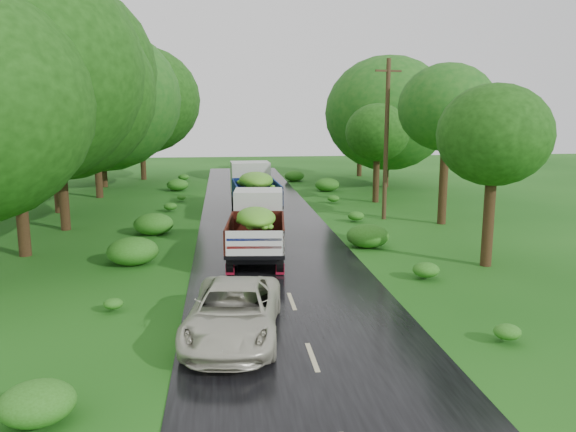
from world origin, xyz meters
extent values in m
plane|color=#14480F|center=(0.00, 0.00, 0.00)|extent=(120.00, 120.00, 0.00)
cube|color=black|center=(0.00, 5.00, 0.01)|extent=(6.50, 80.00, 0.02)
cube|color=#BFB78C|center=(0.00, 0.00, 0.02)|extent=(0.12, 1.60, 0.00)
cube|color=#BFB78C|center=(0.00, 4.00, 0.02)|extent=(0.12, 1.60, 0.00)
cube|color=#BFB78C|center=(0.00, 8.00, 0.02)|extent=(0.12, 1.60, 0.00)
cube|color=#BFB78C|center=(0.00, 12.00, 0.02)|extent=(0.12, 1.60, 0.00)
cube|color=#BFB78C|center=(0.00, 16.00, 0.02)|extent=(0.12, 1.60, 0.00)
cube|color=#BFB78C|center=(0.00, 20.00, 0.02)|extent=(0.12, 1.60, 0.00)
cube|color=#BFB78C|center=(0.00, 24.00, 0.02)|extent=(0.12, 1.60, 0.00)
cube|color=#BFB78C|center=(0.00, 28.00, 0.02)|extent=(0.12, 1.60, 0.00)
cube|color=#BFB78C|center=(0.00, 32.00, 0.02)|extent=(0.12, 1.60, 0.00)
cube|color=#BFB78C|center=(0.00, 36.00, 0.02)|extent=(0.12, 1.60, 0.00)
cube|color=#BFB78C|center=(0.00, 40.00, 0.02)|extent=(0.12, 1.60, 0.00)
cube|color=black|center=(-0.72, 9.27, 0.60)|extent=(2.07, 5.29, 0.26)
cylinder|color=black|center=(-1.43, 11.23, 0.46)|extent=(0.34, 0.94, 0.92)
cylinder|color=black|center=(0.34, 11.05, 0.46)|extent=(0.34, 0.94, 0.92)
cylinder|color=black|center=(-1.72, 8.19, 0.46)|extent=(0.34, 0.94, 0.92)
cylinder|color=black|center=(0.05, 8.02, 0.46)|extent=(0.34, 0.94, 0.92)
cylinder|color=black|center=(-1.81, 7.26, 0.46)|extent=(0.34, 0.94, 0.92)
cylinder|color=black|center=(-0.04, 7.09, 0.46)|extent=(0.34, 0.94, 0.92)
cube|color=maroon|center=(-1.84, 6.95, 0.26)|extent=(0.31, 0.07, 0.41)
cube|color=maroon|center=(-0.07, 6.78, 0.26)|extent=(0.31, 0.07, 0.41)
cube|color=silver|center=(-0.53, 11.32, 1.59)|extent=(2.18, 1.93, 1.74)
cube|color=black|center=(-0.82, 8.32, 0.80)|extent=(2.48, 4.12, 0.15)
cube|color=#40110B|center=(-1.83, 8.41, 1.31)|extent=(0.45, 3.93, 0.87)
cube|color=#40110B|center=(0.19, 8.22, 1.31)|extent=(0.45, 3.93, 0.87)
cube|color=#40110B|center=(-0.63, 10.24, 1.31)|extent=(2.10, 0.28, 0.87)
cube|color=silver|center=(-1.00, 6.39, 1.31)|extent=(2.10, 0.28, 0.87)
ellipsoid|color=#3D8117|center=(-0.82, 8.32, 1.85)|extent=(2.08, 3.46, 0.92)
cube|color=black|center=(-0.29, 19.01, 0.67)|extent=(2.02, 5.87, 0.29)
cylinder|color=black|center=(-1.38, 21.07, 0.51)|extent=(0.33, 1.04, 1.03)
cylinder|color=black|center=(0.62, 21.16, 0.51)|extent=(0.33, 1.04, 1.03)
cylinder|color=black|center=(-1.23, 17.65, 0.51)|extent=(0.33, 1.04, 1.03)
cylinder|color=black|center=(0.77, 17.74, 0.51)|extent=(0.33, 1.04, 1.03)
cylinder|color=black|center=(-1.18, 16.60, 0.51)|extent=(0.33, 1.04, 1.03)
cylinder|color=black|center=(0.81, 16.68, 0.51)|extent=(0.33, 1.04, 1.03)
cube|color=maroon|center=(-1.17, 16.25, 0.29)|extent=(0.35, 0.06, 0.46)
cube|color=maroon|center=(0.83, 16.34, 0.29)|extent=(0.35, 0.06, 0.46)
cube|color=silver|center=(-0.39, 21.32, 1.79)|extent=(2.35, 2.05, 1.96)
cube|color=black|center=(-0.24, 17.93, 0.90)|extent=(2.56, 4.52, 0.16)
cube|color=navy|center=(-1.38, 17.88, 1.47)|extent=(0.27, 4.42, 0.98)
cube|color=navy|center=(0.90, 17.98, 1.47)|extent=(0.27, 4.42, 0.98)
cube|color=navy|center=(-0.33, 20.10, 1.47)|extent=(2.37, 0.18, 0.98)
cube|color=silver|center=(-0.15, 15.76, 1.47)|extent=(2.37, 0.18, 0.98)
ellipsoid|color=#3D8117|center=(-0.24, 17.93, 2.08)|extent=(2.15, 3.80, 1.03)
imported|color=beige|center=(-1.82, 1.41, 0.71)|extent=(2.90, 5.19, 1.37)
cylinder|color=#382616|center=(6.61, 16.76, 4.22)|extent=(0.27, 0.27, 8.45)
cube|color=#382616|center=(6.61, 16.76, 7.81)|extent=(1.47, 0.39, 0.11)
cylinder|color=black|center=(-10.03, 10.80, 4.15)|extent=(0.48, 0.48, 8.30)
ellipsoid|color=#133C0B|center=(-10.03, 10.80, 7.30)|extent=(4.51, 4.51, 4.06)
cylinder|color=black|center=(-9.77, 15.85, 3.79)|extent=(0.46, 0.46, 7.59)
ellipsoid|color=#133C0B|center=(-9.77, 15.85, 6.68)|extent=(4.33, 4.33, 3.89)
cylinder|color=black|center=(-11.43, 20.88, 4.49)|extent=(0.50, 0.50, 8.98)
ellipsoid|color=#133C0B|center=(-11.43, 20.88, 7.90)|extent=(4.85, 4.85, 4.36)
cylinder|color=black|center=(-10.33, 26.45, 4.00)|extent=(0.47, 0.47, 8.01)
ellipsoid|color=#133C0B|center=(-10.33, 26.45, 7.05)|extent=(3.36, 3.36, 3.02)
cylinder|color=black|center=(-11.10, 32.02, 3.79)|extent=(0.46, 0.46, 7.57)
ellipsoid|color=#133C0B|center=(-11.10, 32.02, 6.66)|extent=(4.92, 4.92, 4.43)
cylinder|color=black|center=(-8.75, 36.56, 3.79)|extent=(0.46, 0.46, 7.58)
ellipsoid|color=#133C0B|center=(-8.75, 36.56, 6.67)|extent=(4.46, 4.46, 4.02)
cylinder|color=black|center=(7.81, 7.23, 2.79)|extent=(0.41, 0.41, 5.59)
ellipsoid|color=#155114|center=(7.81, 7.23, 4.92)|extent=(2.88, 2.88, 2.59)
cylinder|color=black|center=(9.22, 15.16, 3.38)|extent=(0.44, 0.44, 6.76)
ellipsoid|color=#155114|center=(9.22, 15.16, 5.95)|extent=(3.13, 3.13, 2.82)
cylinder|color=black|center=(7.71, 22.42, 2.52)|extent=(0.40, 0.40, 5.04)
ellipsoid|color=#155114|center=(7.71, 22.42, 4.44)|extent=(2.85, 2.85, 2.56)
cylinder|color=black|center=(10.45, 29.51, 3.18)|extent=(0.43, 0.43, 6.36)
ellipsoid|color=#155114|center=(10.45, 29.51, 5.60)|extent=(4.37, 4.37, 3.93)
cylinder|color=black|center=(10.19, 36.94, 3.14)|extent=(0.43, 0.43, 6.28)
ellipsoid|color=#155114|center=(10.19, 36.94, 5.52)|extent=(3.40, 3.40, 3.06)
camera|label=1|loc=(-2.02, -12.32, 5.77)|focal=35.00mm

